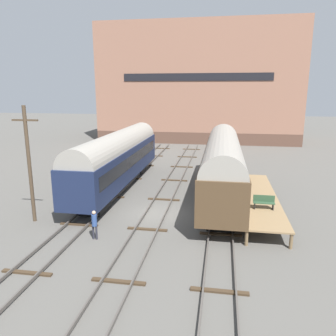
% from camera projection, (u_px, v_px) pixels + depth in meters
% --- Properties ---
extents(ground_plane, '(200.00, 200.00, 0.00)m').
position_uv_depth(ground_plane, '(157.00, 213.00, 23.92)').
color(ground_plane, '#56544F').
extents(track_left, '(2.60, 60.00, 0.26)m').
position_uv_depth(track_left, '(96.00, 208.00, 24.62)').
color(track_left, '#4C4742').
rests_on(track_left, ground).
extents(track_middle, '(2.60, 60.00, 0.26)m').
position_uv_depth(track_middle, '(156.00, 211.00, 23.88)').
color(track_middle, '#4C4742').
rests_on(track_middle, ground).
extents(track_right, '(2.60, 60.00, 0.26)m').
position_uv_depth(track_right, '(221.00, 215.00, 23.14)').
color(track_right, '#4C4742').
rests_on(track_right, ground).
extents(train_car_brown, '(3.11, 18.12, 5.29)m').
position_uv_depth(train_car_brown, '(223.00, 162.00, 26.82)').
color(train_car_brown, black).
rests_on(train_car_brown, ground).
extents(train_car_navy, '(2.92, 18.57, 5.18)m').
position_uv_depth(train_car_navy, '(118.00, 156.00, 29.53)').
color(train_car_navy, black).
rests_on(train_car_navy, ground).
extents(station_platform, '(2.76, 13.04, 1.01)m').
position_uv_depth(station_platform, '(258.00, 197.00, 24.64)').
color(station_platform, '#8C704C').
rests_on(station_platform, ground).
extents(bench, '(1.40, 0.40, 0.91)m').
position_uv_depth(bench, '(264.00, 202.00, 21.86)').
color(bench, '#2D4C33').
rests_on(bench, station_platform).
extents(person_worker, '(0.32, 0.32, 1.81)m').
position_uv_depth(person_worker, '(94.00, 222.00, 19.49)').
color(person_worker, '#282833').
rests_on(person_worker, ground).
extents(utility_pole, '(1.80, 0.24, 7.83)m').
position_uv_depth(utility_pole, '(29.00, 163.00, 21.59)').
color(utility_pole, '#473828').
rests_on(utility_pole, ground).
extents(warehouse_building, '(34.08, 13.27, 19.75)m').
position_uv_depth(warehouse_building, '(199.00, 84.00, 58.70)').
color(warehouse_building, brown).
rests_on(warehouse_building, ground).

